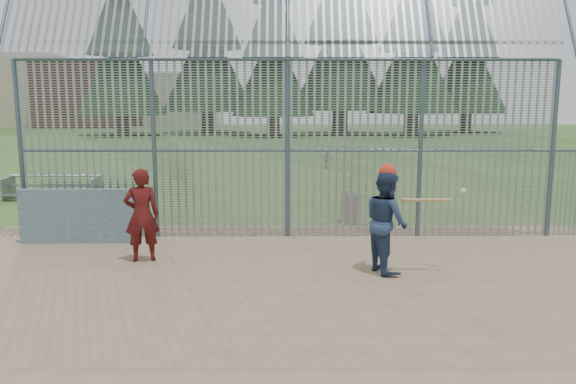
{
  "coord_description": "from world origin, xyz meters",
  "views": [
    {
      "loc": [
        -0.08,
        -9.11,
        3.16
      ],
      "look_at": [
        0.0,
        2.0,
        1.3
      ],
      "focal_mm": 35.0,
      "sensor_mm": 36.0,
      "label": 1
    }
  ],
  "objects_px": {
    "batter": "(386,222)",
    "trash_can": "(351,208)",
    "dugout_wall": "(77,216)",
    "bleacher": "(52,186)",
    "onlooker": "(142,215)"
  },
  "relations": [
    {
      "from": "batter",
      "to": "trash_can",
      "type": "distance_m",
      "value": 4.22
    },
    {
      "from": "dugout_wall",
      "to": "bleacher",
      "type": "bearing_deg",
      "value": 116.78
    },
    {
      "from": "onlooker",
      "to": "bleacher",
      "type": "distance_m",
      "value": 8.34
    },
    {
      "from": "onlooker",
      "to": "bleacher",
      "type": "relative_size",
      "value": 0.61
    },
    {
      "from": "trash_can",
      "to": "dugout_wall",
      "type": "bearing_deg",
      "value": -161.34
    },
    {
      "from": "batter",
      "to": "onlooker",
      "type": "height_order",
      "value": "batter"
    },
    {
      "from": "dugout_wall",
      "to": "trash_can",
      "type": "xyz_separation_m",
      "value": [
        6.24,
        2.11,
        -0.24
      ]
    },
    {
      "from": "dugout_wall",
      "to": "trash_can",
      "type": "height_order",
      "value": "dugout_wall"
    },
    {
      "from": "bleacher",
      "to": "dugout_wall",
      "type": "bearing_deg",
      "value": -63.22
    },
    {
      "from": "onlooker",
      "to": "bleacher",
      "type": "bearing_deg",
      "value": -69.6
    },
    {
      "from": "batter",
      "to": "bleacher",
      "type": "xyz_separation_m",
      "value": [
        -9.19,
        7.66,
        -0.54
      ]
    },
    {
      "from": "trash_can",
      "to": "bleacher",
      "type": "bearing_deg",
      "value": 158.98
    },
    {
      "from": "onlooker",
      "to": "batter",
      "type": "bearing_deg",
      "value": 158.28
    },
    {
      "from": "trash_can",
      "to": "bleacher",
      "type": "xyz_separation_m",
      "value": [
        -9.06,
        3.48,
        0.03
      ]
    },
    {
      "from": "dugout_wall",
      "to": "bleacher",
      "type": "xyz_separation_m",
      "value": [
        -2.82,
        5.59,
        -0.21
      ]
    }
  ]
}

